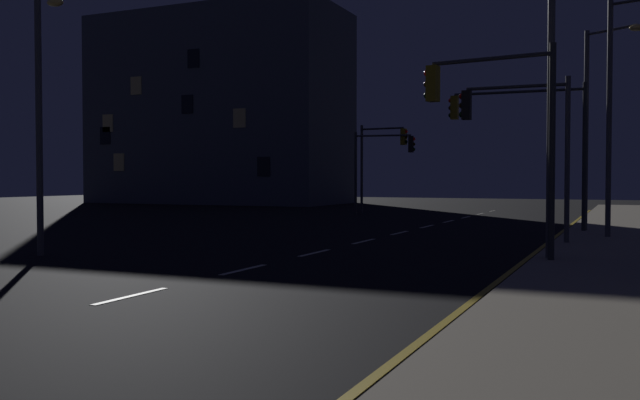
{
  "coord_description": "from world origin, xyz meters",
  "views": [
    {
      "loc": [
        8.25,
        -1.04,
        2.14
      ],
      "look_at": [
        -1.94,
        21.71,
        1.36
      ],
      "focal_mm": 39.03,
      "sensor_mm": 36.0,
      "label": 1
    }
  ],
  "objects_px": {
    "traffic_light_overhead_east": "(518,127)",
    "street_lamp_far_end": "(543,59)",
    "traffic_light_far_left": "(381,152)",
    "traffic_light_near_right": "(382,156)",
    "traffic_light_far_center": "(523,126)",
    "building_distant": "(220,110)",
    "traffic_light_far_right": "(494,111)",
    "street_lamp_median": "(595,110)",
    "street_lamp_mid_block": "(42,93)",
    "street_lamp_across_street": "(620,95)"
  },
  "relations": [
    {
      "from": "traffic_light_far_center",
      "to": "street_lamp_far_end",
      "type": "distance_m",
      "value": 10.04
    },
    {
      "from": "traffic_light_overhead_east",
      "to": "street_lamp_across_street",
      "type": "relative_size",
      "value": 0.64
    },
    {
      "from": "street_lamp_median",
      "to": "traffic_light_far_right",
      "type": "bearing_deg",
      "value": -100.51
    },
    {
      "from": "traffic_light_overhead_east",
      "to": "street_lamp_median",
      "type": "xyz_separation_m",
      "value": [
        2.03,
        5.52,
        0.98
      ]
    },
    {
      "from": "traffic_light_far_right",
      "to": "traffic_light_far_left",
      "type": "relative_size",
      "value": 0.99
    },
    {
      "from": "traffic_light_far_center",
      "to": "traffic_light_near_right",
      "type": "relative_size",
      "value": 1.16
    },
    {
      "from": "traffic_light_overhead_east",
      "to": "street_lamp_median",
      "type": "bearing_deg",
      "value": 69.83
    },
    {
      "from": "traffic_light_far_center",
      "to": "street_lamp_mid_block",
      "type": "relative_size",
      "value": 0.75
    },
    {
      "from": "street_lamp_mid_block",
      "to": "street_lamp_far_end",
      "type": "bearing_deg",
      "value": 16.58
    },
    {
      "from": "street_lamp_far_end",
      "to": "street_lamp_mid_block",
      "type": "relative_size",
      "value": 1.12
    },
    {
      "from": "street_lamp_far_end",
      "to": "building_distant",
      "type": "distance_m",
      "value": 45.76
    },
    {
      "from": "traffic_light_near_right",
      "to": "street_lamp_far_end",
      "type": "height_order",
      "value": "street_lamp_far_end"
    },
    {
      "from": "traffic_light_far_right",
      "to": "street_lamp_median",
      "type": "xyz_separation_m",
      "value": [
        1.94,
        10.43,
        0.91
      ]
    },
    {
      "from": "traffic_light_overhead_east",
      "to": "street_lamp_far_end",
      "type": "xyz_separation_m",
      "value": [
        1.23,
        -4.5,
        1.38
      ]
    },
    {
      "from": "street_lamp_median",
      "to": "street_lamp_mid_block",
      "type": "distance_m",
      "value": 19.54
    },
    {
      "from": "traffic_light_near_right",
      "to": "street_lamp_far_end",
      "type": "bearing_deg",
      "value": -60.91
    },
    {
      "from": "traffic_light_overhead_east",
      "to": "traffic_light_far_left",
      "type": "bearing_deg",
      "value": 122.33
    },
    {
      "from": "traffic_light_overhead_east",
      "to": "street_lamp_mid_block",
      "type": "height_order",
      "value": "street_lamp_mid_block"
    },
    {
      "from": "traffic_light_far_right",
      "to": "traffic_light_far_center",
      "type": "bearing_deg",
      "value": 93.79
    },
    {
      "from": "traffic_light_far_left",
      "to": "street_lamp_median",
      "type": "relative_size",
      "value": 0.7
    },
    {
      "from": "street_lamp_mid_block",
      "to": "traffic_light_far_center",
      "type": "bearing_deg",
      "value": 50.86
    },
    {
      "from": "street_lamp_mid_block",
      "to": "building_distant",
      "type": "xyz_separation_m",
      "value": [
        -17.92,
        37.5,
        3.62
      ]
    },
    {
      "from": "traffic_light_overhead_east",
      "to": "traffic_light_near_right",
      "type": "bearing_deg",
      "value": 122.51
    },
    {
      "from": "building_distant",
      "to": "traffic_light_far_right",
      "type": "bearing_deg",
      "value": -48.86
    },
    {
      "from": "street_lamp_across_street",
      "to": "street_lamp_far_end",
      "type": "relative_size",
      "value": 0.95
    },
    {
      "from": "traffic_light_far_left",
      "to": "street_lamp_mid_block",
      "type": "distance_m",
      "value": 24.65
    },
    {
      "from": "traffic_light_far_right",
      "to": "street_lamp_far_end",
      "type": "relative_size",
      "value": 0.62
    },
    {
      "from": "traffic_light_far_center",
      "to": "street_lamp_mid_block",
      "type": "bearing_deg",
      "value": -129.14
    },
    {
      "from": "traffic_light_far_right",
      "to": "traffic_light_near_right",
      "type": "distance_m",
      "value": 22.96
    },
    {
      "from": "traffic_light_overhead_east",
      "to": "building_distant",
      "type": "xyz_separation_m",
      "value": [
        -29.65,
        29.14,
        4.38
      ]
    },
    {
      "from": "traffic_light_far_left",
      "to": "traffic_light_near_right",
      "type": "distance_m",
      "value": 0.65
    },
    {
      "from": "traffic_light_far_right",
      "to": "street_lamp_median",
      "type": "relative_size",
      "value": 0.69
    },
    {
      "from": "traffic_light_near_right",
      "to": "traffic_light_overhead_east",
      "type": "relative_size",
      "value": 0.94
    },
    {
      "from": "street_lamp_median",
      "to": "street_lamp_mid_block",
      "type": "height_order",
      "value": "street_lamp_median"
    },
    {
      "from": "street_lamp_far_end",
      "to": "traffic_light_overhead_east",
      "type": "bearing_deg",
      "value": 105.34
    },
    {
      "from": "street_lamp_across_street",
      "to": "street_lamp_median",
      "type": "distance_m",
      "value": 2.98
    },
    {
      "from": "traffic_light_far_right",
      "to": "traffic_light_far_center",
      "type": "height_order",
      "value": "traffic_light_far_center"
    },
    {
      "from": "traffic_light_near_right",
      "to": "street_lamp_across_street",
      "type": "relative_size",
      "value": 0.61
    },
    {
      "from": "traffic_light_overhead_east",
      "to": "street_lamp_far_end",
      "type": "distance_m",
      "value": 4.87
    },
    {
      "from": "traffic_light_far_left",
      "to": "traffic_light_far_right",
      "type": "bearing_deg",
      "value": -63.88
    },
    {
      "from": "traffic_light_far_right",
      "to": "street_lamp_far_end",
      "type": "bearing_deg",
      "value": 19.57
    },
    {
      "from": "traffic_light_near_right",
      "to": "building_distant",
      "type": "xyz_separation_m",
      "value": [
        -19.64,
        13.43,
        4.71
      ]
    },
    {
      "from": "traffic_light_far_center",
      "to": "traffic_light_overhead_east",
      "type": "distance_m",
      "value": 5.37
    },
    {
      "from": "traffic_light_far_right",
      "to": "traffic_light_far_left",
      "type": "height_order",
      "value": "traffic_light_far_right"
    },
    {
      "from": "traffic_light_near_right",
      "to": "building_distant",
      "type": "distance_m",
      "value": 24.26
    },
    {
      "from": "traffic_light_far_left",
      "to": "street_lamp_mid_block",
      "type": "xyz_separation_m",
      "value": [
        -1.45,
        -24.59,
        0.82
      ]
    },
    {
      "from": "street_lamp_median",
      "to": "street_lamp_mid_block",
      "type": "relative_size",
      "value": 1.01
    },
    {
      "from": "traffic_light_far_right",
      "to": "traffic_light_far_center",
      "type": "relative_size",
      "value": 0.94
    },
    {
      "from": "traffic_light_far_right",
      "to": "street_lamp_mid_block",
      "type": "relative_size",
      "value": 0.7
    },
    {
      "from": "street_lamp_across_street",
      "to": "building_distant",
      "type": "xyz_separation_m",
      "value": [
        -32.6,
        26.44,
        3.19
      ]
    }
  ]
}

